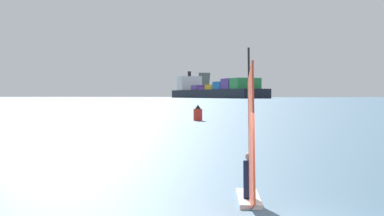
# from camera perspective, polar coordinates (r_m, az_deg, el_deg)

# --- Properties ---
(windsurfer) EXTENTS (1.50, 3.98, 4.39)m
(windsurfer) POSITION_cam_1_polar(r_m,az_deg,el_deg) (15.88, 5.62, -5.34)
(windsurfer) COLOR white
(windsurfer) RESTS_ON ground_plane
(cargo_ship) EXTENTS (47.76, 207.03, 31.51)m
(cargo_ship) POSITION_cam_1_polar(r_m,az_deg,el_deg) (630.09, 2.25, 1.68)
(cargo_ship) COLOR black
(cargo_ship) RESTS_ON ground_plane
(distant_headland) EXTENTS (897.51, 390.96, 41.24)m
(distant_headland) POSITION_cam_1_polar(r_m,az_deg,el_deg) (1343.63, 17.39, 1.93)
(distant_headland) COLOR #60665B
(distant_headland) RESTS_ON ground_plane
(channel_buoy) EXTENTS (1.02, 1.02, 1.86)m
(channel_buoy) POSITION_cam_1_polar(r_m,az_deg,el_deg) (67.92, 0.57, -0.55)
(channel_buoy) COLOR red
(channel_buoy) RESTS_ON ground_plane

